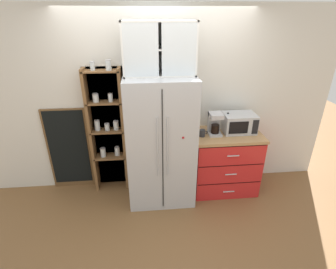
{
  "coord_description": "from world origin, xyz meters",
  "views": [
    {
      "loc": [
        -0.2,
        -3.08,
        2.43
      ],
      "look_at": [
        0.1,
        -0.01,
        0.96
      ],
      "focal_mm": 27.59,
      "sensor_mm": 36.0,
      "label": 1
    }
  ],
  "objects": [
    {
      "name": "pantry_shelf_column",
      "position": [
        -0.73,
        0.3,
        0.95
      ],
      "size": [
        0.53,
        0.24,
        1.9
      ],
      "color": "brown",
      "rests_on": "ground"
    },
    {
      "name": "coffee_maker",
      "position": [
        0.75,
        0.06,
        1.07
      ],
      "size": [
        0.17,
        0.2,
        0.31
      ],
      "color": "#B7B7BC",
      "rests_on": "counter_cabinet"
    },
    {
      "name": "wall_back_cream",
      "position": [
        0.0,
        0.4,
        1.27
      ],
      "size": [
        5.02,
        0.1,
        2.55
      ],
      "primitive_type": "cube",
      "color": "silver",
      "rests_on": "ground"
    },
    {
      "name": "bottle_clear",
      "position": [
        0.94,
        0.12,
        1.04
      ],
      "size": [
        0.06,
        0.06,
        0.28
      ],
      "color": "silver",
      "rests_on": "counter_cabinet"
    },
    {
      "name": "microwave",
      "position": [
        1.1,
        0.11,
        1.04
      ],
      "size": [
        0.44,
        0.33,
        0.26
      ],
      "color": "#B7BABF",
      "rests_on": "counter_cabinet"
    },
    {
      "name": "bottle_amber",
      "position": [
        0.94,
        0.14,
        1.03
      ],
      "size": [
        0.06,
        0.06,
        0.26
      ],
      "color": "brown",
      "rests_on": "counter_cabinet"
    },
    {
      "name": "upper_cabinet",
      "position": [
        0.0,
        0.04,
        2.05
      ],
      "size": [
        0.84,
        0.32,
        0.61
      ],
      "color": "silver",
      "rests_on": "refrigerator"
    },
    {
      "name": "mug_charcoal",
      "position": [
        0.56,
        -0.0,
        0.96
      ],
      "size": [
        0.11,
        0.08,
        0.09
      ],
      "color": "#2D2D33",
      "rests_on": "counter_cabinet"
    },
    {
      "name": "mug_cream",
      "position": [
        0.94,
        0.09,
        0.95
      ],
      "size": [
        0.11,
        0.08,
        0.08
      ],
      "color": "silver",
      "rests_on": "counter_cabinet"
    },
    {
      "name": "ground_plane",
      "position": [
        0.0,
        0.0,
        0.0
      ],
      "size": [
        10.72,
        10.72,
        0.0
      ],
      "primitive_type": "plane",
      "color": "brown"
    },
    {
      "name": "chalkboard_menu",
      "position": [
        -1.31,
        0.33,
        0.63
      ],
      "size": [
        0.6,
        0.04,
        1.25
      ],
      "color": "brown",
      "rests_on": "ground"
    },
    {
      "name": "counter_cabinet",
      "position": [
        0.94,
        0.06,
        0.46
      ],
      "size": [
        0.94,
        0.62,
        0.91
      ],
      "color": "red",
      "rests_on": "ground"
    },
    {
      "name": "refrigerator",
      "position": [
        0.0,
        -0.01,
        0.87
      ],
      "size": [
        0.88,
        0.74,
        1.75
      ],
      "color": "#B7BABF",
      "rests_on": "ground"
    }
  ]
}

